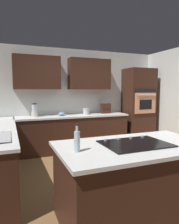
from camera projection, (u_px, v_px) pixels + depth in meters
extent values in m
plane|color=brown|center=(107.00, 175.00, 3.68)|extent=(14.00, 14.00, 0.00)
cube|color=silver|center=(73.00, 99.00, 5.48)|extent=(6.00, 0.10, 2.60)
cube|color=#381E14|center=(89.00, 74.00, 5.36)|extent=(1.10, 0.34, 0.79)
cube|color=#381E14|center=(37.00, 73.00, 4.86)|extent=(1.10, 0.34, 0.79)
cube|color=#381E14|center=(73.00, 134.00, 5.19)|extent=(2.80, 0.60, 0.86)
cube|color=silver|center=(73.00, 116.00, 5.14)|extent=(2.84, 0.64, 0.04)
cube|color=#381E14|center=(134.00, 183.00, 2.43)|extent=(1.75, 0.95, 0.86)
cube|color=silver|center=(135.00, 146.00, 2.38)|extent=(1.83, 1.03, 0.04)
cube|color=#381E14|center=(138.00, 107.00, 5.83)|extent=(0.80, 0.60, 2.13)
cube|color=tan|center=(145.00, 103.00, 5.53)|extent=(0.66, 0.03, 0.56)
cube|color=black|center=(146.00, 105.00, 5.52)|extent=(0.40, 0.01, 0.26)
cube|color=black|center=(146.00, 91.00, 5.49)|extent=(0.66, 0.02, 0.11)
cylinder|color=silver|center=(146.00, 95.00, 5.47)|extent=(0.56, 0.02, 0.02)
cube|color=black|center=(135.00, 144.00, 2.38)|extent=(0.76, 0.56, 0.01)
cylinder|color=#B2B2B7|center=(143.00, 136.00, 2.69)|extent=(0.04, 0.04, 0.02)
cylinder|color=#B2B2B7|center=(131.00, 137.00, 2.62)|extent=(0.04, 0.04, 0.02)
cylinder|color=#B2B2B7|center=(119.00, 139.00, 2.55)|extent=(0.04, 0.04, 0.02)
cylinder|color=#B2B2B7|center=(106.00, 140.00, 2.49)|extent=(0.04, 0.04, 0.02)
cylinder|color=beige|center=(34.00, 115.00, 4.79)|extent=(0.15, 0.15, 0.11)
cylinder|color=silver|center=(34.00, 108.00, 4.78)|extent=(0.11, 0.11, 0.19)
cylinder|color=black|center=(34.00, 104.00, 4.77)|extent=(0.12, 0.12, 0.03)
ellipsoid|color=#668CB2|center=(62.00, 114.00, 5.03)|extent=(0.16, 0.16, 0.09)
cube|color=#381E14|center=(106.00, 108.00, 5.54)|extent=(0.27, 0.10, 0.27)
cube|color=#381E14|center=(107.00, 109.00, 5.49)|extent=(0.26, 0.02, 0.02)
cylinder|color=#B7BABF|center=(86.00, 111.00, 5.26)|extent=(0.16, 0.16, 0.17)
cylinder|color=silver|center=(77.00, 142.00, 2.07)|extent=(0.06, 0.06, 0.21)
cylinder|color=silver|center=(77.00, 128.00, 2.06)|extent=(0.03, 0.03, 0.06)
cylinder|color=black|center=(77.00, 125.00, 2.05)|extent=(0.03, 0.03, 0.02)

